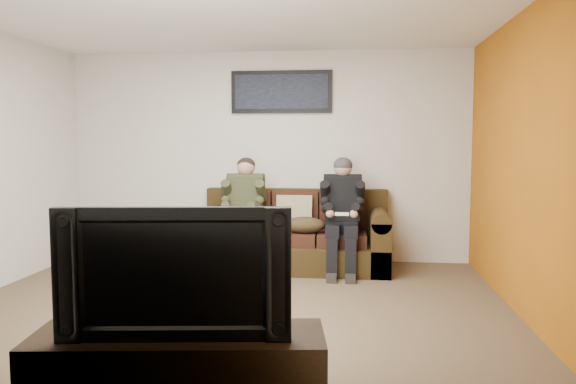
# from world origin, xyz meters

# --- Properties ---
(floor) EXTENTS (5.00, 5.00, 0.00)m
(floor) POSITION_xyz_m (0.00, 0.00, 0.00)
(floor) COLOR brown
(floor) RESTS_ON ground
(ceiling) EXTENTS (5.00, 5.00, 0.00)m
(ceiling) POSITION_xyz_m (0.00, 0.00, 2.60)
(ceiling) COLOR silver
(ceiling) RESTS_ON ground
(wall_back) EXTENTS (5.00, 0.00, 5.00)m
(wall_back) POSITION_xyz_m (0.00, 2.25, 1.30)
(wall_back) COLOR beige
(wall_back) RESTS_ON ground
(wall_front) EXTENTS (5.00, 0.00, 5.00)m
(wall_front) POSITION_xyz_m (0.00, -2.25, 1.30)
(wall_front) COLOR beige
(wall_front) RESTS_ON ground
(wall_right) EXTENTS (0.00, 4.50, 4.50)m
(wall_right) POSITION_xyz_m (2.50, 0.00, 1.30)
(wall_right) COLOR beige
(wall_right) RESTS_ON ground
(accent_wall_right) EXTENTS (0.00, 4.50, 4.50)m
(accent_wall_right) POSITION_xyz_m (2.49, 0.00, 1.30)
(accent_wall_right) COLOR #AC5D11
(accent_wall_right) RESTS_ON ground
(sofa) EXTENTS (2.22, 0.96, 0.91)m
(sofa) POSITION_xyz_m (0.38, 1.83, 0.34)
(sofa) COLOR #31230E
(sofa) RESTS_ON ground
(throw_pillow) EXTENTS (0.42, 0.20, 0.42)m
(throw_pillow) POSITION_xyz_m (0.38, 1.87, 0.65)
(throw_pillow) COLOR #9B8C65
(throw_pillow) RESTS_ON sofa
(throw_blanket) EXTENTS (0.45, 0.22, 0.08)m
(throw_blanket) POSITION_xyz_m (-0.29, 2.11, 0.91)
(throw_blanket) COLOR tan
(throw_blanket) RESTS_ON sofa
(person_left) EXTENTS (0.51, 0.87, 1.30)m
(person_left) POSITION_xyz_m (-0.19, 1.64, 0.73)
(person_left) COLOR olive
(person_left) RESTS_ON sofa
(person_right) EXTENTS (0.51, 0.86, 1.31)m
(person_right) POSITION_xyz_m (0.95, 1.64, 0.74)
(person_right) COLOR black
(person_right) RESTS_ON sofa
(cat) EXTENTS (0.66, 0.26, 0.24)m
(cat) POSITION_xyz_m (0.51, 1.60, 0.54)
(cat) COLOR #4D391E
(cat) RESTS_ON sofa
(framed_poster) EXTENTS (1.25, 0.05, 0.52)m
(framed_poster) POSITION_xyz_m (0.18, 2.22, 2.10)
(framed_poster) COLOR black
(framed_poster) RESTS_ON wall_back
(tv_stand) EXTENTS (1.58, 0.69, 0.48)m
(tv_stand) POSITION_xyz_m (0.17, -1.95, 0.24)
(tv_stand) COLOR black
(tv_stand) RESTS_ON ground
(television) EXTENTS (1.19, 0.31, 0.68)m
(television) POSITION_xyz_m (0.17, -1.95, 0.82)
(television) COLOR black
(television) RESTS_ON tv_stand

